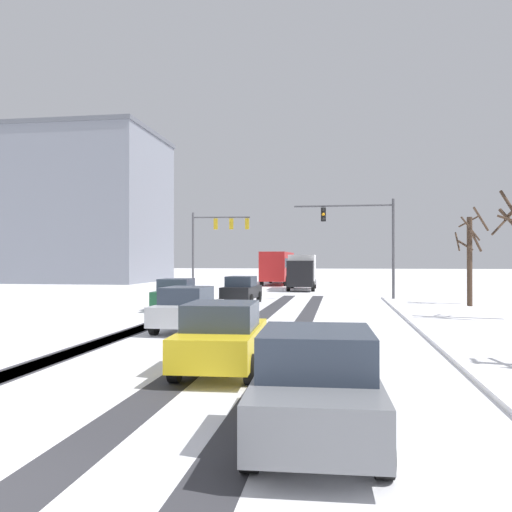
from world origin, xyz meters
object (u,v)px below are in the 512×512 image
(bare_tree_sidewalk_far, at_px, (470,256))
(traffic_signal_far_left, at_px, (216,234))
(car_dark_green_second, at_px, (177,294))
(car_yellow_cab_fourth, at_px, (222,337))
(office_building_far_left_block, at_px, (57,208))
(traffic_signal_near_right, at_px, (365,231))
(box_truck_delivery, at_px, (302,271))
(bus_oncoming, at_px, (278,265))
(car_grey_fifth, at_px, (317,384))
(car_silver_third, at_px, (187,309))
(car_black_lead, at_px, (242,290))

(bare_tree_sidewalk_far, bearing_deg, traffic_signal_far_left, 145.81)
(traffic_signal_far_left, bearing_deg, car_dark_green_second, -84.09)
(car_dark_green_second, distance_m, car_yellow_cab_fourth, 15.91)
(car_dark_green_second, xyz_separation_m, office_building_far_left_block, (-25.18, 33.14, 7.99))
(traffic_signal_near_right, height_order, box_truck_delivery, traffic_signal_near_right)
(traffic_signal_near_right, distance_m, bus_oncoming, 23.00)
(traffic_signal_near_right, relative_size, car_yellow_cab_fourth, 1.56)
(traffic_signal_far_left, relative_size, car_grey_fifth, 1.56)
(traffic_signal_far_left, relative_size, office_building_far_left_block, 0.26)
(office_building_far_left_block, bearing_deg, bare_tree_sidewalk_far, -35.07)
(car_dark_green_second, distance_m, car_silver_third, 8.55)
(office_building_far_left_block, bearing_deg, box_truck_delivery, -24.32)
(car_yellow_cab_fourth, height_order, box_truck_delivery, box_truck_delivery)
(car_yellow_cab_fourth, relative_size, box_truck_delivery, 0.56)
(bus_oncoming, bearing_deg, traffic_signal_near_right, -69.37)
(car_yellow_cab_fourth, xyz_separation_m, bus_oncoming, (-3.69, 44.38, 1.18))
(car_dark_green_second, bearing_deg, traffic_signal_near_right, 38.93)
(car_grey_fifth, bearing_deg, office_building_far_left_block, 122.33)
(box_truck_delivery, relative_size, office_building_far_left_block, 0.30)
(car_silver_third, relative_size, bare_tree_sidewalk_far, 0.76)
(traffic_signal_near_right, distance_m, car_silver_third, 18.05)
(car_black_lead, xyz_separation_m, car_dark_green_second, (-2.62, -4.52, 0.00))
(traffic_signal_near_right, height_order, car_grey_fifth, traffic_signal_near_right)
(car_silver_third, xyz_separation_m, bare_tree_sidewalk_far, (12.77, 12.53, 2.02))
(car_black_lead, relative_size, car_dark_green_second, 1.00)
(bus_oncoming, bearing_deg, bare_tree_sidewalk_far, -61.37)
(car_black_lead, distance_m, office_building_far_left_block, 40.70)
(car_dark_green_second, bearing_deg, box_truck_delivery, 74.90)
(traffic_signal_far_left, distance_m, box_truck_delivery, 8.21)
(car_silver_third, height_order, box_truck_delivery, box_truck_delivery)
(car_silver_third, distance_m, box_truck_delivery, 27.56)
(car_silver_third, xyz_separation_m, car_grey_fifth, (5.17, -11.31, 0.00))
(bare_tree_sidewalk_far, xyz_separation_m, office_building_far_left_block, (-40.84, 28.66, 5.97))
(bare_tree_sidewalk_far, bearing_deg, traffic_signal_near_right, 147.06)
(car_grey_fifth, distance_m, bare_tree_sidewalk_far, 25.10)
(car_dark_green_second, height_order, box_truck_delivery, box_truck_delivery)
(bus_oncoming, relative_size, bare_tree_sidewalk_far, 2.00)
(car_grey_fifth, bearing_deg, box_truck_delivery, 94.16)
(traffic_signal_far_left, distance_m, car_silver_third, 25.04)
(car_yellow_cab_fourth, distance_m, bus_oncoming, 44.55)
(car_yellow_cab_fourth, distance_m, car_grey_fifth, 5.09)
(car_dark_green_second, bearing_deg, bare_tree_sidewalk_far, 15.96)
(car_yellow_cab_fourth, bearing_deg, office_building_far_left_block, 122.74)
(car_dark_green_second, bearing_deg, traffic_signal_far_left, 95.91)
(car_yellow_cab_fourth, bearing_deg, bare_tree_sidewalk_far, 62.71)
(bare_tree_sidewalk_far, bearing_deg, box_truck_delivery, 124.94)
(traffic_signal_near_right, xyz_separation_m, bus_oncoming, (-8.06, 21.40, -2.46))
(car_black_lead, bearing_deg, traffic_signal_far_left, 110.13)
(car_black_lead, bearing_deg, bus_oncoming, 91.45)
(traffic_signal_far_left, relative_size, car_dark_green_second, 1.56)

